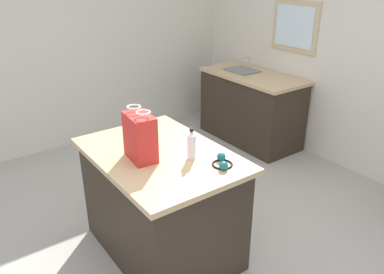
{
  "coord_description": "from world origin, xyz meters",
  "views": [
    {
      "loc": [
        2.09,
        -1.54,
        2.19
      ],
      "look_at": [
        -0.13,
        0.07,
        0.95
      ],
      "focal_mm": 35.76,
      "sensor_mm": 36.0,
      "label": 1
    }
  ],
  "objects_px": {
    "bottle": "(191,145)",
    "ear_defenders": "(222,162)",
    "kitchen_island": "(162,203)",
    "shopping_bag": "(140,137)",
    "small_box": "(149,129)"
  },
  "relations": [
    {
      "from": "shopping_bag",
      "to": "ear_defenders",
      "type": "bearing_deg",
      "value": 44.19
    },
    {
      "from": "small_box",
      "to": "bottle",
      "type": "bearing_deg",
      "value": 5.53
    },
    {
      "from": "bottle",
      "to": "ear_defenders",
      "type": "distance_m",
      "value": 0.25
    },
    {
      "from": "shopping_bag",
      "to": "ear_defenders",
      "type": "distance_m",
      "value": 0.61
    },
    {
      "from": "kitchen_island",
      "to": "shopping_bag",
      "type": "relative_size",
      "value": 3.35
    },
    {
      "from": "bottle",
      "to": "ear_defenders",
      "type": "xyz_separation_m",
      "value": [
        0.21,
        0.12,
        -0.09
      ]
    },
    {
      "from": "bottle",
      "to": "ear_defenders",
      "type": "relative_size",
      "value": 1.16
    },
    {
      "from": "small_box",
      "to": "ear_defenders",
      "type": "height_order",
      "value": "small_box"
    },
    {
      "from": "kitchen_island",
      "to": "small_box",
      "type": "xyz_separation_m",
      "value": [
        -0.3,
        0.09,
        0.52
      ]
    },
    {
      "from": "shopping_bag",
      "to": "bottle",
      "type": "height_order",
      "value": "shopping_bag"
    },
    {
      "from": "small_box",
      "to": "kitchen_island",
      "type": "bearing_deg",
      "value": -16.14
    },
    {
      "from": "kitchen_island",
      "to": "small_box",
      "type": "relative_size",
      "value": 7.57
    },
    {
      "from": "shopping_bag",
      "to": "small_box",
      "type": "distance_m",
      "value": 0.4
    },
    {
      "from": "bottle",
      "to": "small_box",
      "type": "bearing_deg",
      "value": -174.47
    },
    {
      "from": "small_box",
      "to": "ear_defenders",
      "type": "bearing_deg",
      "value": 13.02
    }
  ]
}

